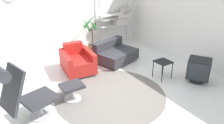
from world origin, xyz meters
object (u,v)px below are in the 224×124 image
at_px(ottoman, 72,89).
at_px(shelf_unit, 120,17).
at_px(armchair_red, 77,62).
at_px(potted_plant, 92,39).
at_px(lounge_chair, 20,90).
at_px(crt_television, 199,70).
at_px(couch_low, 115,54).
at_px(side_table, 163,64).

xyz_separation_m(ottoman, shelf_unit, (2.84, 2.40, 0.69)).
xyz_separation_m(armchair_red, shelf_unit, (2.20, 1.27, 0.67)).
xyz_separation_m(armchair_red, potted_plant, (0.97, 1.01, 0.18)).
bearing_deg(armchair_red, potted_plant, -127.54).
xyz_separation_m(lounge_chair, crt_television, (3.84, -0.65, -0.37)).
relative_size(ottoman, potted_plant, 0.39).
bearing_deg(shelf_unit, ottoman, -139.82).
relative_size(armchair_red, crt_television, 1.49).
xyz_separation_m(couch_low, crt_television, (1.00, -2.10, 0.10)).
height_order(side_table, shelf_unit, shelf_unit).
distance_m(armchair_red, potted_plant, 1.41).
relative_size(ottoman, crt_television, 0.69).
relative_size(couch_low, side_table, 2.87).
bearing_deg(couch_low, lounge_chair, 10.91).
xyz_separation_m(ottoman, couch_low, (1.84, 1.18, -0.03)).
xyz_separation_m(potted_plant, shelf_unit, (1.24, 0.26, 0.49)).
xyz_separation_m(couch_low, side_table, (0.41, -1.51, 0.17)).
xyz_separation_m(armchair_red, side_table, (1.61, -1.46, 0.12)).
height_order(ottoman, side_table, side_table).
xyz_separation_m(couch_low, shelf_unit, (1.01, 1.22, 0.72)).
bearing_deg(shelf_unit, lounge_chair, -145.23).
distance_m(lounge_chair, ottoman, 1.13).
bearing_deg(couch_low, side_table, 89.13).
relative_size(lounge_chair, ottoman, 2.66).
bearing_deg(lounge_chair, potted_plant, 117.69).
bearing_deg(potted_plant, crt_television, -68.18).
xyz_separation_m(side_table, crt_television, (0.58, -0.59, -0.07)).
bearing_deg(armchair_red, lounge_chair, 46.86).
relative_size(lounge_chair, side_table, 2.69).
bearing_deg(armchair_red, shelf_unit, -143.82).
distance_m(armchair_red, couch_low, 1.20).
bearing_deg(potted_plant, armchair_red, -133.85).
height_order(lounge_chair, crt_television, lounge_chair).
height_order(side_table, potted_plant, potted_plant).
xyz_separation_m(lounge_chair, ottoman, (1.00, 0.27, -0.43)).
distance_m(lounge_chair, potted_plant, 3.56).
xyz_separation_m(crt_television, shelf_unit, (0.01, 3.32, 0.62)).
distance_m(side_table, shelf_unit, 2.84).
height_order(couch_low, crt_television, same).
relative_size(side_table, crt_television, 0.68).
relative_size(side_table, potted_plant, 0.39).
bearing_deg(crt_television, lounge_chair, 48.69).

